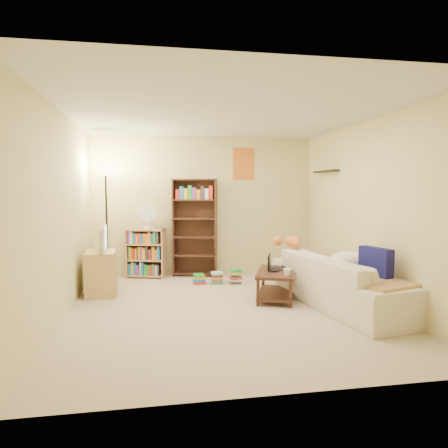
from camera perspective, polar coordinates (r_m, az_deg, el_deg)
The scene contains 19 objects.
room at distance 5.11m, azimuth 0.28°, elevation 5.78°, with size 4.50×4.54×2.52m.
sofa at distance 5.59m, azimuth 16.52°, elevation -7.77°, with size 1.29×2.44×0.68m, color beige.
navy_pillow at distance 5.21m, azimuth 20.84°, elevation -5.35°, with size 0.44×0.13×0.40m, color #131456.
cream_blanket at distance 5.69m, azimuth 17.61°, elevation -5.10°, with size 0.62×0.44×0.27m, color white.
tabby_cat at distance 6.10m, azimuth 9.40°, elevation -2.48°, with size 0.54×0.26×0.18m.
coffee_table at distance 5.75m, azimuth 7.43°, elevation -8.09°, with size 0.79×1.02×0.40m.
laptop at distance 5.75m, azimuth 7.78°, elevation -6.46°, with size 0.35×0.38×0.03m, color black.
laptop_screen at distance 5.74m, azimuth 6.48°, elevation -5.37°, with size 0.01×0.30×0.20m, color white.
mug at distance 5.41m, azimuth 9.02°, elevation -6.81°, with size 0.14×0.14×0.10m, color white.
tv_remote at distance 6.00m, azimuth 8.58°, elevation -6.01°, with size 0.05×0.16×0.02m, color black.
tv_stand at distance 6.20m, azimuth -17.19°, elevation -6.70°, with size 0.43×0.60×0.64m, color tan.
television at distance 6.11m, azimuth -17.31°, elevation -2.03°, with size 0.13×0.65×0.37m, color black.
tall_bookshelf at distance 7.14m, azimuth -4.18°, elevation -0.13°, with size 0.82×0.44×1.73m.
short_bookshelf at distance 7.17m, azimuth -11.07°, elevation -4.11°, with size 0.72×0.44×0.86m.
desk_fan at distance 7.05m, azimuth -10.78°, elevation 1.17°, with size 0.31×0.17×0.43m.
floor_lamp at distance 6.72m, azimuth -16.52°, elevation 4.46°, with size 0.32×0.32×1.90m.
side_table at distance 6.82m, azimuth 12.67°, elevation -6.25°, with size 0.41×0.41×0.48m, color tan.
end_cabinet at distance 4.95m, azimuth 21.86°, elevation -10.60°, with size 0.61×0.50×0.50m, color tan.
book_stacks at distance 6.62m, azimuth -0.65°, elevation -7.67°, with size 0.78×0.22×0.23m.
Camera 1 is at (-0.88, -5.03, 1.55)m, focal length 32.00 mm.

